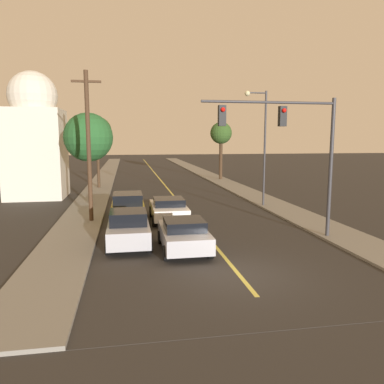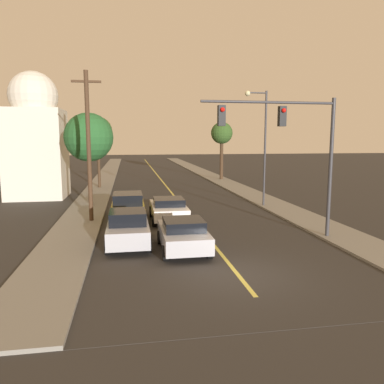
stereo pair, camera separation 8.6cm
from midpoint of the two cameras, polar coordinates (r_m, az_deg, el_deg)
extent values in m
plane|color=#2D2B28|center=(13.70, 7.09, -12.32)|extent=(200.00, 200.00, 0.00)
cube|color=#2D2B28|center=(48.66, -5.20, 2.50)|extent=(10.58, 80.00, 0.01)
cube|color=#D1C14C|center=(48.65, -5.20, 2.51)|extent=(0.16, 76.00, 0.00)
cube|color=gray|center=(48.58, -12.91, 2.38)|extent=(2.50, 80.00, 0.12)
cube|color=gray|center=(49.59, 2.37, 2.70)|extent=(2.50, 80.00, 0.12)
cube|color=#A5A8B2|center=(16.12, -1.20, -6.73)|extent=(1.88, 3.90, 0.66)
cube|color=black|center=(15.83, -1.12, -4.96)|extent=(1.65, 1.76, 0.44)
cylinder|color=black|center=(17.26, -4.74, -6.88)|extent=(0.22, 0.62, 0.62)
cylinder|color=black|center=(17.50, 1.12, -6.65)|extent=(0.22, 0.62, 0.62)
cylinder|color=black|center=(14.95, -3.92, -9.27)|extent=(0.22, 0.62, 0.62)
cylinder|color=black|center=(15.22, 2.85, -8.94)|extent=(0.22, 0.62, 0.62)
cube|color=white|center=(21.82, -3.49, -2.75)|extent=(1.94, 4.09, 0.64)
cube|color=black|center=(21.56, -3.45, -1.47)|extent=(1.70, 1.84, 0.40)
cylinder|color=black|center=(23.04, -6.10, -3.00)|extent=(0.22, 0.68, 0.68)
cylinder|color=black|center=(23.22, -1.56, -2.86)|extent=(0.22, 0.68, 0.68)
cylinder|color=black|center=(20.56, -5.65, -4.35)|extent=(0.22, 0.68, 0.68)
cylinder|color=black|center=(20.77, -0.57, -4.19)|extent=(0.22, 0.68, 0.68)
cube|color=#A5A8B2|center=(17.14, -9.58, -5.81)|extent=(1.80, 4.05, 0.75)
cube|color=black|center=(16.83, -9.63, -3.77)|extent=(1.59, 1.82, 0.57)
cylinder|color=black|center=(18.47, -12.23, -6.06)|extent=(0.22, 0.60, 0.60)
cylinder|color=black|center=(18.46, -6.89, -5.93)|extent=(0.22, 0.60, 0.60)
cylinder|color=black|center=(16.05, -12.62, -8.24)|extent=(0.22, 0.60, 0.60)
cylinder|color=black|center=(16.04, -6.44, -8.10)|extent=(0.22, 0.60, 0.60)
cube|color=gold|center=(22.44, -9.62, -2.56)|extent=(1.88, 4.91, 0.66)
cube|color=black|center=(22.14, -9.66, -1.00)|extent=(1.66, 2.21, 0.64)
cylinder|color=black|center=(24.01, -11.75, -2.71)|extent=(0.22, 0.64, 0.64)
cylinder|color=black|center=(24.01, -7.48, -2.61)|extent=(0.22, 0.64, 0.64)
cylinder|color=black|center=(21.04, -12.03, -4.26)|extent=(0.22, 0.64, 0.64)
cylinder|color=black|center=(21.03, -7.15, -4.15)|extent=(0.22, 0.64, 0.64)
cylinder|color=#333338|center=(18.88, 20.47, 3.39)|extent=(0.18, 0.18, 6.51)
cylinder|color=#333338|center=(17.54, 11.84, 13.24)|extent=(6.26, 0.12, 0.12)
cube|color=black|center=(17.73, 13.70, 11.15)|extent=(0.32, 0.28, 0.90)
sphere|color=red|center=(17.58, 13.96, 11.98)|extent=(0.20, 0.20, 0.20)
cube|color=black|center=(16.82, 4.66, 11.52)|extent=(0.32, 0.28, 0.90)
sphere|color=red|center=(16.66, 4.83, 12.40)|extent=(0.20, 0.20, 0.20)
cylinder|color=#333338|center=(26.56, 11.15, 6.44)|extent=(0.14, 0.14, 7.86)
cylinder|color=#333338|center=(26.50, 9.99, 14.66)|extent=(1.33, 0.09, 0.09)
sphere|color=beige|center=(26.28, 8.58, 14.64)|extent=(0.36, 0.36, 0.36)
cylinder|color=#422D1E|center=(21.83, -15.36, 6.60)|extent=(0.24, 0.24, 8.35)
cube|color=#422D1E|center=(22.04, -15.72, 15.92)|extent=(1.60, 0.12, 0.12)
cylinder|color=#3D2B1C|center=(36.78, -13.94, 4.11)|extent=(0.27, 0.27, 4.42)
sphere|color=#2D4C1E|center=(36.71, -14.11, 9.01)|extent=(2.68, 2.68, 2.68)
cylinder|color=#3D2B1C|center=(27.44, -15.15, 1.85)|extent=(0.26, 0.26, 3.56)
sphere|color=#235628|center=(27.29, -15.38, 8.05)|extent=(3.39, 3.39, 3.39)
cylinder|color=#3D2B1C|center=(43.33, 4.57, 4.90)|extent=(0.39, 0.39, 4.42)
sphere|color=#2D4C1E|center=(43.26, 4.62, 8.96)|extent=(2.46, 2.46, 2.46)
cube|color=beige|center=(32.71, -22.51, 5.38)|extent=(4.38, 4.38, 7.08)
sphere|color=beige|center=(32.86, -22.96, 13.37)|extent=(3.77, 3.77, 3.77)
camera|label=1|loc=(0.04, -89.89, 0.02)|focal=35.00mm
camera|label=2|loc=(0.04, 90.11, -0.02)|focal=35.00mm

